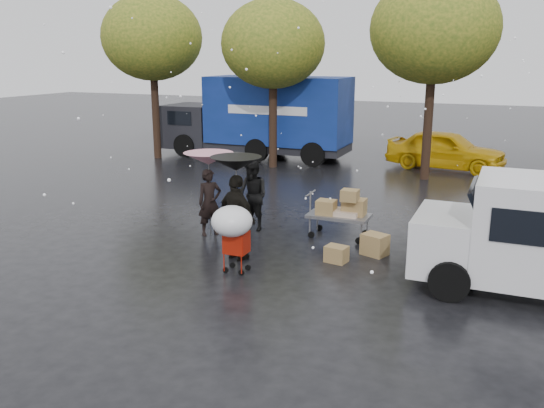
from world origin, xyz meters
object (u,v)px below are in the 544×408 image
at_px(blue_truck, 260,117).
at_px(person_pink, 210,202).
at_px(person_black, 237,218).
at_px(vendor_cart, 342,209).
at_px(yellow_taxi, 446,150).
at_px(shopping_cart, 233,225).

bearing_deg(blue_truck, person_pink, -72.43).
height_order(person_black, vendor_cart, person_black).
bearing_deg(person_pink, person_black, -91.17).
bearing_deg(yellow_taxi, person_black, 175.51).
distance_m(vendor_cart, blue_truck, 11.79).
height_order(person_pink, blue_truck, blue_truck).
bearing_deg(blue_truck, yellow_taxi, 2.51).
xyz_separation_m(person_black, blue_truck, (-4.83, 12.14, 0.81)).
bearing_deg(yellow_taxi, vendor_cart, -178.30).
height_order(vendor_cart, blue_truck, blue_truck).
height_order(person_pink, yellow_taxi, person_pink).
bearing_deg(person_black, person_pink, -21.10).
height_order(person_black, shopping_cart, person_black).
bearing_deg(vendor_cart, blue_truck, 123.78).
height_order(shopping_cart, blue_truck, blue_truck).
xyz_separation_m(person_pink, person_black, (1.41, -1.33, 0.12)).
bearing_deg(person_pink, blue_truck, 59.79).
distance_m(person_pink, blue_truck, 11.38).
height_order(person_black, yellow_taxi, person_black).
xyz_separation_m(shopping_cart, yellow_taxi, (2.66, 13.35, -0.29)).
distance_m(person_black, yellow_taxi, 12.84).
relative_size(shopping_cart, yellow_taxi, 0.32).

